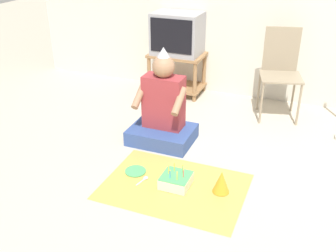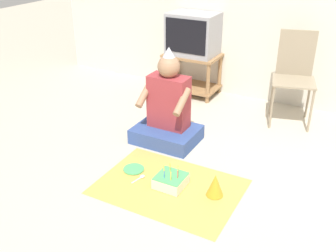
% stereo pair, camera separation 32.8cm
% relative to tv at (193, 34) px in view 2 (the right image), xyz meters
% --- Properties ---
extents(ground_plane, '(16.00, 16.00, 0.00)m').
position_rel_tv_xyz_m(ground_plane, '(1.21, -1.78, -0.74)').
color(ground_plane, '#BCB29E').
extents(tv_stand, '(0.64, 0.43, 0.50)m').
position_rel_tv_xyz_m(tv_stand, '(0.00, -0.00, -0.44)').
color(tv_stand, '#997047').
rests_on(tv_stand, ground_plane).
extents(tv, '(0.56, 0.42, 0.48)m').
position_rel_tv_xyz_m(tv, '(0.00, 0.00, 0.00)').
color(tv, '#99999E').
rests_on(tv, tv_stand).
extents(folding_chair, '(0.50, 0.49, 0.93)m').
position_rel_tv_xyz_m(folding_chair, '(1.22, -0.18, -0.20)').
color(folding_chair, gray).
rests_on(folding_chair, ground_plane).
extents(person_seated, '(0.59, 0.45, 0.91)m').
position_rel_tv_xyz_m(person_seated, '(0.31, -1.20, -0.45)').
color(person_seated, '#334C8C').
rests_on(person_seated, ground_plane).
extents(party_cloth, '(1.11, 0.80, 0.01)m').
position_rel_tv_xyz_m(party_cloth, '(0.69, -1.88, -0.73)').
color(party_cloth, '#EFA84C').
rests_on(party_cloth, ground_plane).
extents(birthday_cake, '(0.23, 0.23, 0.17)m').
position_rel_tv_xyz_m(birthday_cake, '(0.70, -1.86, -0.69)').
color(birthday_cake, '#F4E0C6').
rests_on(birthday_cake, party_cloth).
extents(party_hat_blue, '(0.13, 0.13, 0.18)m').
position_rel_tv_xyz_m(party_hat_blue, '(1.05, -1.81, -0.64)').
color(party_hat_blue, gold).
rests_on(party_hat_blue, party_cloth).
extents(paper_plate, '(0.18, 0.18, 0.01)m').
position_rel_tv_xyz_m(paper_plate, '(0.32, -1.81, -0.73)').
color(paper_plate, '#4CB266').
rests_on(paper_plate, party_cloth).
extents(plastic_spoon_near, '(0.05, 0.14, 0.01)m').
position_rel_tv_xyz_m(plastic_spoon_near, '(0.44, -1.89, -0.73)').
color(plastic_spoon_near, white).
rests_on(plastic_spoon_near, party_cloth).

